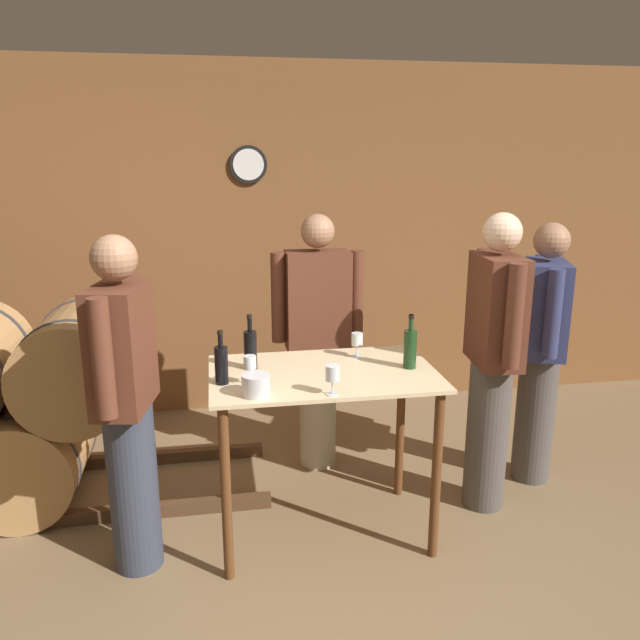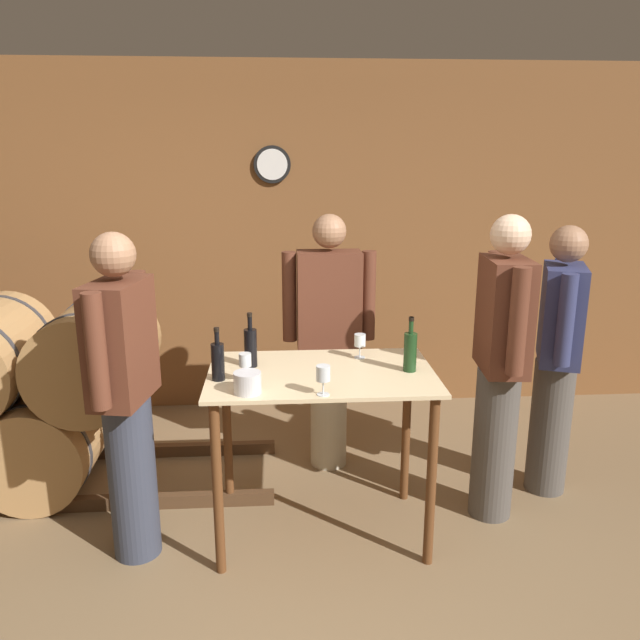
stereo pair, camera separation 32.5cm
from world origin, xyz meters
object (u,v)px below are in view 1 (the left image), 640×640
Objects in this scene: person_host at (493,358)px; person_visitor_with_scarf at (541,349)px; wine_glass_near_center at (332,374)px; person_visitor_bearded at (318,338)px; wine_glass_near_right at (357,340)px; wine_bottle_far_left at (221,363)px; wine_bottle_center at (410,347)px; wine_bottle_left at (250,348)px; wine_glass_near_left at (250,364)px; ice_bucket at (256,385)px; person_visitor_near_door at (126,401)px.

person_host reaches higher than person_visitor_with_scarf.
person_visitor_bearded is at bearing 84.00° from wine_glass_near_center.
wine_glass_near_right is 0.08× the size of person_visitor_bearded.
wine_bottle_far_left is 0.17× the size of person_visitor_with_scarf.
wine_bottle_center is at bearing 3.99° from wine_bottle_far_left.
wine_glass_near_left is (-0.02, -0.23, -0.00)m from wine_bottle_left.
wine_glass_near_right reaches higher than ice_bucket.
wine_bottle_left is 2.03× the size of wine_glass_near_center.
person_visitor_with_scarf reaches higher than wine_bottle_center.
person_visitor_with_scarf is (1.79, 0.25, -0.18)m from wine_bottle_left.
wine_glass_near_center is 0.99m from person_visitor_near_door.
wine_bottle_left is 1.82m from person_visitor_with_scarf.
ice_bucket is 0.08× the size of person_visitor_with_scarf.
ice_bucket is (0.02, -0.15, -0.06)m from wine_glass_near_left.
person_visitor_bearded reaches higher than wine_bottle_far_left.
person_visitor_near_door is (-0.61, 0.15, -0.10)m from ice_bucket.
wine_glass_near_center is at bearing -7.84° from ice_bucket.
wine_bottle_left is (0.15, 0.19, 0.01)m from wine_bottle_far_left.
wine_glass_near_center is at bearing -114.36° from wine_glass_near_right.
wine_bottle_left reaches higher than wine_bottle_center.
wine_glass_near_center is at bearing -154.57° from person_visitor_with_scarf.
person_host reaches higher than wine_glass_near_center.
wine_bottle_left reaches higher than ice_bucket.
person_visitor_bearded is 1.41m from person_visitor_near_door.
wine_bottle_left is at bearing -124.82° from person_visitor_bearded.
wine_bottle_far_left is 0.94× the size of wine_bottle_center.
person_visitor_bearded is at bearing 66.00° from ice_bucket.
person_visitor_bearded is at bearing 61.84° from wine_glass_near_left.
person_host is at bearing 15.92° from ice_bucket.
person_visitor_near_door reaches higher than ice_bucket.
wine_bottle_far_left is 0.48m from person_visitor_near_door.
wine_glass_near_center is at bearing -11.60° from person_visitor_near_door.
person_visitor_with_scarf reaches higher than wine_glass_near_right.
ice_bucket is 1.41m from person_host.
ice_bucket is at bearing -114.00° from person_visitor_bearded.
person_visitor_near_door is (-1.96, -0.24, -0.03)m from person_host.
person_visitor_near_door is at bearing 166.26° from ice_bucket.
wine_bottle_center is 0.86m from ice_bucket.
wine_glass_near_right is at bearing 135.39° from wine_bottle_center.
wine_glass_near_left is (-0.84, -0.11, -0.00)m from wine_bottle_center.
person_visitor_bearded is (-0.12, 0.57, -0.15)m from wine_glass_near_right.
person_host is (1.36, 0.39, -0.07)m from ice_bucket.
person_visitor_with_scarf reaches higher than ice_bucket.
person_visitor_near_door is (-0.59, 0.00, -0.15)m from wine_glass_near_left.
wine_bottle_left is at bearing -171.91° from person_visitor_with_scarf.
wine_glass_near_center is 1.10m from person_host.
person_visitor_bearded is (0.47, 0.67, -0.16)m from wine_bottle_left.
wine_glass_near_right is 0.78m from person_host.
wine_glass_near_left is 0.09× the size of person_host.
wine_glass_near_center is at bearing -27.91° from wine_glass_near_left.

